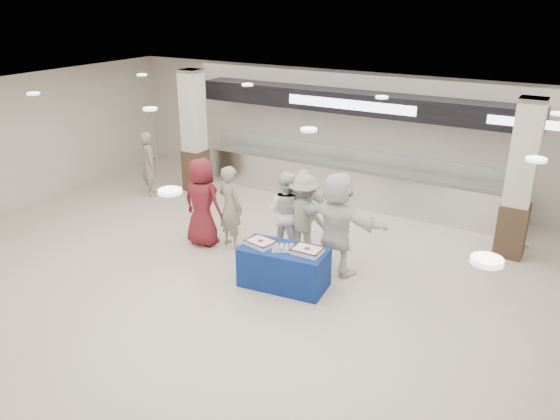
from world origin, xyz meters
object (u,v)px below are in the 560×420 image
Objects in this scene: sheet_cake_left at (261,242)px; soldier_a at (230,207)px; civilian_maroon at (202,202)px; civilian_white at (337,224)px; display_table at (284,267)px; soldier_b at (304,216)px; cupcake_tray at (284,248)px; chef_tall at (287,212)px; chef_short at (304,212)px; soldier_bg at (149,164)px; sheet_cake_right at (307,250)px.

soldier_a is at bearing 143.31° from sheet_cake_left.
civilian_white reaches higher than civilian_maroon.
display_table is 0.89× the size of soldier_b.
cupcake_tray is 0.27× the size of civilian_white.
civilian_maroon reaches higher than soldier_b.
chef_tall is 0.97× the size of chef_short.
civilian_white is (1.27, -0.34, 0.14)m from chef_tall.
sheet_cake_left is at bearing -167.44° from soldier_bg.
sheet_cake_left is 0.30× the size of civilian_maroon.
cupcake_tray is at bearing 105.34° from soldier_b.
sheet_cake_right is 0.30× the size of soldier_bg.
soldier_bg is (-5.43, 2.48, 0.48)m from display_table.
sheet_cake_left is at bearing 158.07° from soldier_a.
civilian_white is at bearing 59.70° from cupcake_tray.
soldier_b is at bearing 119.82° from sheet_cake_right.
cupcake_tray is 6.00m from soldier_bg.
display_table is at bearing -172.99° from sheet_cake_right.
soldier_b reaches higher than sheet_cake_left.
chef_tall is at bearing 131.91° from sheet_cake_right.
cupcake_tray is 1.32m from soldier_b.
chef_tall is (-0.67, 1.29, 0.49)m from display_table.
civilian_white reaches higher than soldier_b.
display_table is 2.09m from soldier_a.
soldier_bg is at bearing -28.31° from civilian_maroon.
chef_tall is at bearing 111.44° from display_table.
civilian_maroon is 1.06× the size of chef_short.
soldier_b is (-0.27, 1.28, 0.08)m from cupcake_tray.
soldier_b reaches higher than sheet_cake_right.
cupcake_tray is 0.30× the size of chef_short.
sheet_cake_left reaches higher than cupcake_tray.
soldier_b is 0.91m from civilian_white.
chef_tall is 0.86× the size of civilian_white.
soldier_a is at bearing 146.43° from display_table.
sheet_cake_right is at bearing 128.45° from chef_tall.
civilian_maroon is 0.94× the size of civilian_white.
sheet_cake_left is 1.35m from soldier_b.
chef_tall is (-1.11, 1.24, 0.06)m from sheet_cake_right.
cupcake_tray is at bearing 6.36° from sheet_cake_left.
chef_short is at bearing -160.03° from chef_tall.
civilian_maroon reaches higher than chef_tall.
chef_tall reaches higher than sheet_cake_right.
chef_short is at bearing -57.50° from soldier_b.
civilian_white is (2.39, 0.02, 0.12)m from soldier_a.
civilian_maroon reaches higher than display_table.
sheet_cake_right is at bearing 10.81° from cupcake_tray.
civilian_white is 1.18× the size of soldier_bg.
cupcake_tray is 1.51m from chef_short.
chef_tall is 0.35m from chef_short.
display_table is 0.61m from sheet_cake_right.
civilian_white is at bearing 133.80° from chef_short.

